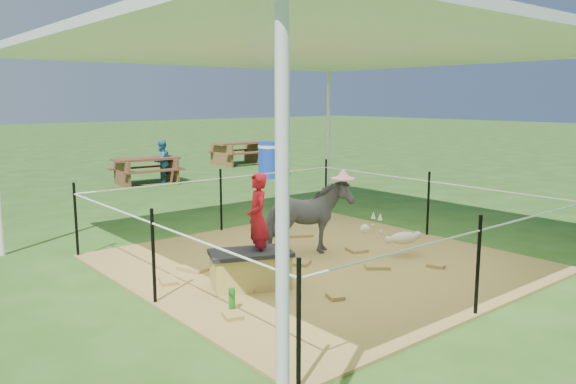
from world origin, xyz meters
TOP-DOWN VIEW (x-y plane):
  - ground at (0.00, 0.00)m, footprint 90.00×90.00m
  - hay_patch at (0.00, 0.00)m, footprint 4.60×4.60m
  - canopy_tent at (0.00, 0.00)m, footprint 6.30×6.30m
  - rope_fence at (0.00, -0.00)m, footprint 4.54×4.54m
  - straw_bale at (-1.24, -0.26)m, footprint 0.92×0.70m
  - dark_cloth at (-1.24, -0.26)m, footprint 0.99×0.77m
  - woman at (-1.14, -0.26)m, footprint 0.36×0.43m
  - green_bottle at (-1.79, -0.71)m, footprint 0.08×0.08m
  - pony at (0.06, 0.29)m, footprint 1.26×0.77m
  - pink_hat at (0.06, 0.29)m, footprint 0.31×0.31m
  - foal at (1.04, -0.53)m, footprint 1.12×0.85m
  - trash_barrel at (4.35, 6.64)m, footprint 0.79×0.79m
  - picnic_table_near at (1.32, 7.67)m, footprint 1.63×1.24m
  - picnic_table_far at (5.46, 9.68)m, footprint 1.73×1.27m
  - distant_person at (1.74, 7.68)m, footprint 0.61×0.54m

SIDE VIEW (x-z plane):
  - ground at x=0.00m, z-range 0.00..0.00m
  - hay_patch at x=0.00m, z-range 0.00..0.03m
  - green_bottle at x=-1.79m, z-range 0.03..0.26m
  - straw_bale at x=-1.24m, z-range 0.03..0.40m
  - foal at x=1.04m, z-range 0.03..0.58m
  - picnic_table_near at x=1.32m, z-range 0.00..0.65m
  - picnic_table_far at x=5.46m, z-range 0.00..0.71m
  - dark_cloth at x=-1.24m, z-range 0.40..0.44m
  - trash_barrel at x=4.35m, z-range 0.00..0.95m
  - pony at x=0.06m, z-range 0.03..1.03m
  - distant_person at x=1.74m, z-range 0.00..1.06m
  - rope_fence at x=0.00m, z-range 0.14..1.14m
  - woman at x=-1.14m, z-range 0.40..1.39m
  - pink_hat at x=0.06m, z-range 1.03..1.17m
  - canopy_tent at x=0.00m, z-range 1.24..4.14m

